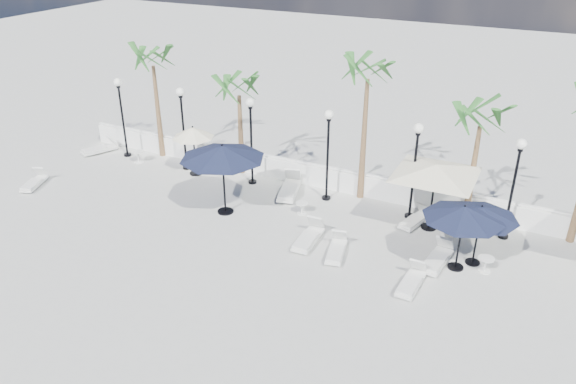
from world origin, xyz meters
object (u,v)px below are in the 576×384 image
at_px(parasol_cream_sq_a, 437,165).
at_px(parasol_navy_mid, 481,212).
at_px(parasol_cream_small, 193,133).
at_px(lounger_4, 309,237).
at_px(lounger_6, 437,259).
at_px(lounger_7, 415,220).
at_px(lounger_5, 411,281).
at_px(lounger_2, 289,188).
at_px(lounger_1, 99,148).
at_px(lounger_3, 336,250).
at_px(parasol_navy_left, 222,152).
at_px(lounger_0, 34,182).
at_px(parasol_navy_right, 464,213).

bearing_deg(parasol_cream_sq_a, parasol_navy_mid, -41.82).
bearing_deg(parasol_cream_small, lounger_4, -24.34).
distance_m(lounger_6, lounger_7, 2.73).
bearing_deg(lounger_6, lounger_5, -98.91).
xyz_separation_m(lounger_6, parasol_cream_small, (-11.49, 2.54, 1.74)).
xyz_separation_m(lounger_6, lounger_7, (-1.38, 2.36, -0.02)).
distance_m(lounger_2, lounger_5, 7.60).
relative_size(lounger_1, lounger_5, 1.08).
height_order(lounger_3, lounger_7, lounger_3).
height_order(lounger_5, parasol_navy_left, parasol_navy_left).
bearing_deg(lounger_4, lounger_0, -178.24).
relative_size(lounger_1, parasol_navy_right, 0.69).
height_order(lounger_6, parasol_navy_right, parasol_navy_right).
bearing_deg(parasol_navy_left, lounger_3, -10.73).
xyz_separation_m(lounger_5, parasol_navy_left, (-7.92, 1.66, 2.34)).
xyz_separation_m(lounger_2, lounger_7, (5.40, -0.20, -0.06)).
distance_m(lounger_6, parasol_navy_left, 8.67).
relative_size(parasol_navy_mid, parasol_navy_right, 0.93).
distance_m(lounger_1, parasol_cream_small, 5.98).
distance_m(lounger_4, lounger_6, 4.50).
xyz_separation_m(lounger_4, lounger_5, (4.01, -1.00, -0.02)).
bearing_deg(parasol_cream_sq_a, lounger_7, 177.08).
bearing_deg(lounger_2, lounger_4, -69.52).
bearing_deg(lounger_0, lounger_6, -15.57).
height_order(lounger_0, parasol_navy_right, parasol_navy_right).
relative_size(lounger_0, lounger_2, 0.77).
relative_size(lounger_3, parasol_cream_sq_a, 0.30).
distance_m(lounger_1, lounger_5, 17.28).
relative_size(lounger_2, parasol_navy_mid, 0.90).
relative_size(lounger_5, parasol_navy_mid, 0.69).
xyz_separation_m(parasol_navy_mid, parasol_cream_small, (-12.56, 1.91, 0.02)).
bearing_deg(lounger_7, parasol_navy_left, -146.65).
height_order(lounger_7, parasol_navy_left, parasol_navy_left).
bearing_deg(parasol_navy_left, parasol_navy_right, 0.39).
relative_size(lounger_0, lounger_3, 0.99).
distance_m(lounger_3, parasol_navy_right, 4.42).
bearing_deg(lounger_1, lounger_4, 10.79).
distance_m(lounger_3, parasol_cream_small, 9.11).
bearing_deg(lounger_5, lounger_6, 77.58).
distance_m(lounger_1, lounger_2, 10.43).
bearing_deg(lounger_6, parasol_navy_right, 13.72).
distance_m(lounger_7, parasol_navy_right, 3.56).
bearing_deg(parasol_navy_mid, lounger_5, -123.72).
xyz_separation_m(lounger_7, parasol_navy_mid, (2.45, -1.73, 1.74)).
bearing_deg(parasol_navy_left, lounger_6, -0.14).
xyz_separation_m(lounger_1, parasol_navy_right, (17.82, -2.45, 1.86)).
bearing_deg(lounger_3, lounger_2, 122.70).
height_order(lounger_1, parasol_cream_small, parasol_cream_small).
bearing_deg(lounger_6, lounger_4, -165.60).
bearing_deg(lounger_5, lounger_4, 168.67).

